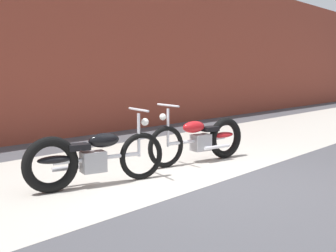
# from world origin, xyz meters

# --- Properties ---
(ground_plane) EXTENTS (80.00, 80.00, 0.00)m
(ground_plane) POSITION_xyz_m (0.00, 0.00, 0.00)
(ground_plane) COLOR #47474C
(sidewalk_slab) EXTENTS (36.00, 3.50, 0.01)m
(sidewalk_slab) POSITION_xyz_m (0.00, 1.75, 0.00)
(sidewalk_slab) COLOR #B2ADA3
(sidewalk_slab) RESTS_ON ground
(brick_building_wall) EXTENTS (36.00, 0.50, 4.61)m
(brick_building_wall) POSITION_xyz_m (0.00, 5.20, 2.30)
(brick_building_wall) COLOR brown
(brick_building_wall) RESTS_ON ground
(motorcycle_black) EXTENTS (1.95, 0.80, 1.03)m
(motorcycle_black) POSITION_xyz_m (-1.34, 1.16, 0.40)
(motorcycle_black) COLOR black
(motorcycle_black) RESTS_ON ground
(motorcycle_red) EXTENTS (1.98, 0.72, 1.03)m
(motorcycle_red) POSITION_xyz_m (1.01, 1.00, 0.40)
(motorcycle_red) COLOR black
(motorcycle_red) RESTS_ON ground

